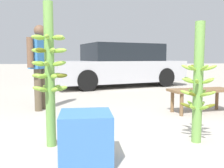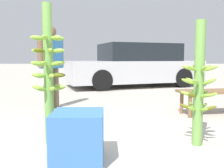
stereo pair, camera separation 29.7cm
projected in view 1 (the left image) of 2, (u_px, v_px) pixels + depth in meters
ground_plane at (130, 150)px, 2.57m from camera, size 80.00×80.00×0.00m
banana_stalk_left at (50, 71)px, 2.63m from camera, size 0.38×0.38×1.53m
banana_stalk_center at (198, 84)px, 2.77m from camera, size 0.39×0.39×1.35m
vendor_person at (41, 61)px, 4.51m from camera, size 0.40×0.66×1.54m
market_bench at (201, 93)px, 4.34m from camera, size 1.16×0.58×0.41m
parked_car at (119, 66)px, 8.47m from camera, size 4.79×3.09×1.42m
produce_crate at (86, 138)px, 2.26m from camera, size 0.46×0.46×0.46m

